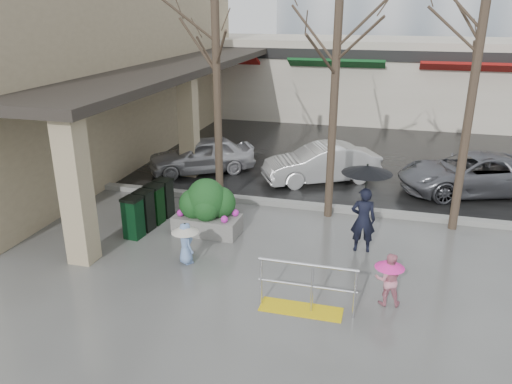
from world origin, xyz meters
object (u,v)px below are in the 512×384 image
at_px(woman, 365,200).
at_px(car_c, 473,174).
at_px(handrail, 305,293).
at_px(tree_mideast, 481,37).
at_px(car_b, 321,163).
at_px(child_pink, 389,276).
at_px(news_boxes, 149,207).
at_px(tree_midwest, 338,19).
at_px(child_blue, 185,238).
at_px(planter, 207,207).
at_px(tree_west, 215,24).
at_px(car_a, 202,155).

height_order(woman, car_c, woman).
distance_m(handrail, tree_mideast, 7.28).
bearing_deg(car_b, child_pink, -10.49).
distance_m(child_pink, news_boxes, 6.57).
xyz_separation_m(woman, car_c, (3.06, 4.97, -0.68)).
height_order(handrail, child_pink, child_pink).
bearing_deg(car_c, woman, -50.43).
xyz_separation_m(handrail, tree_midwest, (-0.16, 4.80, 4.86)).
xyz_separation_m(child_blue, car_c, (6.89, 6.63, 0.02)).
relative_size(handrail, child_pink, 1.74).
bearing_deg(handrail, tree_midwest, 91.91).
relative_size(planter, car_c, 0.38).
distance_m(news_boxes, car_b, 6.19).
bearing_deg(car_c, handrail, -45.54).
height_order(woman, child_blue, woman).
relative_size(child_blue, news_boxes, 0.50).
height_order(woman, child_pink, woman).
bearing_deg(car_b, tree_mideast, 24.96).
relative_size(tree_west, child_pink, 6.22).
height_order(child_blue, news_boxes, news_boxes).
bearing_deg(tree_west, handrail, -55.01).
bearing_deg(tree_midwest, news_boxes, -156.68).
bearing_deg(planter, car_a, 112.57).
distance_m(tree_midwest, planter, 5.70).
bearing_deg(car_b, handrail, -22.88).
distance_m(car_a, car_c, 8.94).
relative_size(car_a, car_b, 0.97).
xyz_separation_m(tree_west, child_blue, (0.42, -3.60, -4.47)).
xyz_separation_m(tree_midwest, car_c, (4.11, 3.04, -4.60)).
height_order(tree_mideast, car_c, tree_mideast).
bearing_deg(car_b, woman, -9.63).
bearing_deg(child_blue, tree_midwest, -83.87).
distance_m(tree_midwest, tree_mideast, 3.32).
height_order(planter, car_b, planter).
relative_size(tree_west, woman, 3.11).
relative_size(handrail, car_a, 0.51).
bearing_deg(tree_west, tree_midwest, 0.00).
xyz_separation_m(handrail, tree_mideast, (3.14, 4.80, 4.48)).
bearing_deg(child_blue, woman, -112.71).
relative_size(tree_mideast, car_c, 1.43).
bearing_deg(child_blue, car_c, -92.25).
bearing_deg(handrail, news_boxes, 148.47).
xyz_separation_m(handrail, child_blue, (-2.94, 1.20, 0.23)).
distance_m(woman, car_b, 5.15).
distance_m(handrail, tree_west, 7.52).
relative_size(woman, car_c, 0.48).
height_order(tree_midwest, news_boxes, tree_midwest).
xyz_separation_m(tree_west, car_a, (-1.63, 2.79, -4.45)).
bearing_deg(tree_mideast, tree_west, -180.00).
relative_size(tree_west, planter, 3.97).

